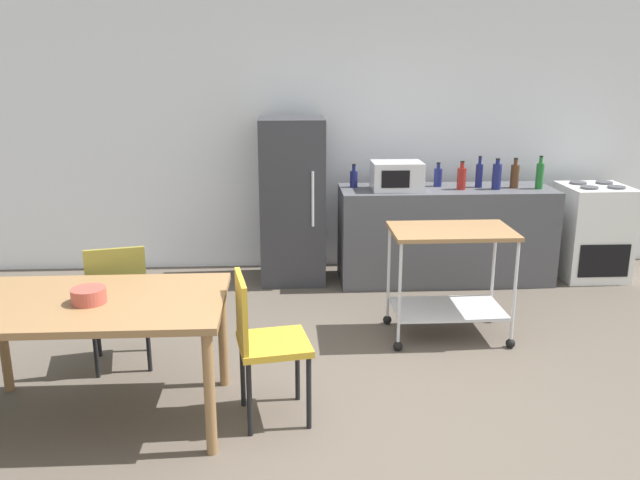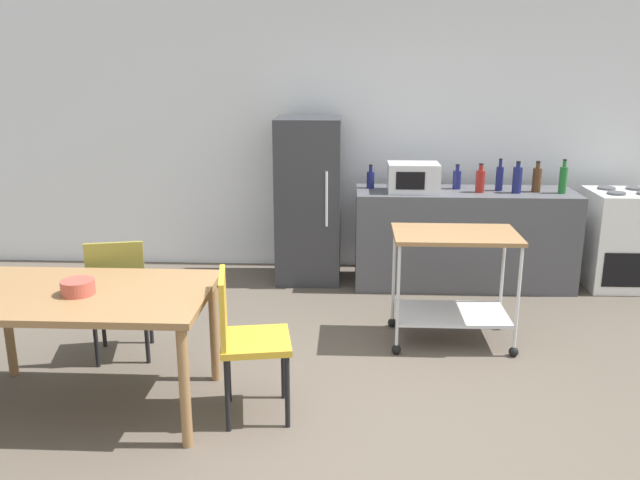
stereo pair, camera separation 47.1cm
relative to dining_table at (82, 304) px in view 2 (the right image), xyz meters
The scene contains 18 objects.
ground_plane 1.86m from the dining_table, ahead, with size 12.00×12.00×0.00m, color brown.
back_wall 3.56m from the dining_table, 60.26° to the left, with size 8.40×0.12×2.90m, color white.
kitchen_counter 3.58m from the dining_table, 42.66° to the left, with size 2.00×0.64×0.90m, color #4C4C51.
dining_table is the anchor object (origin of this frame).
chair_mustard 0.97m from the dining_table, ahead, with size 0.46×0.46×0.89m.
chair_olive 0.69m from the dining_table, 92.10° to the left, with size 0.48×0.48×0.89m.
stove_oven 4.75m from the dining_table, 30.89° to the left, with size 0.60×0.61×0.92m.
refrigerator 2.78m from the dining_table, 64.99° to the left, with size 0.60×0.63×1.55m.
kitchen_cart 2.58m from the dining_table, 24.99° to the left, with size 0.91×0.57×0.85m.
bottle_hot_sauce 3.08m from the dining_table, 55.07° to the left, with size 0.07×0.07×0.22m.
microwave 3.20m from the dining_table, 47.86° to the left, with size 0.46×0.35×0.26m.
bottle_sesame_oil 3.60m from the dining_table, 44.51° to the left, with size 0.08×0.08×0.23m.
bottle_sparkling_water 3.63m from the dining_table, 40.67° to the left, with size 0.08×0.08×0.26m.
bottle_soda 3.83m from the dining_table, 39.83° to the left, with size 0.07×0.07×0.29m.
bottle_olive_oil 3.87m from the dining_table, 37.38° to the left, with size 0.08×0.08×0.29m.
bottle_wine 4.06m from the dining_table, 36.39° to the left, with size 0.08×0.08×0.28m.
bottle_vinegar 4.20m from the dining_table, 34.03° to the left, with size 0.07×0.07×0.31m.
fruit_bowl 0.13m from the dining_table, 83.31° to the right, with size 0.19×0.19×0.09m, color #B24C3F.
Camera 2 is at (-0.16, -3.34, 2.05)m, focal length 36.60 mm.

